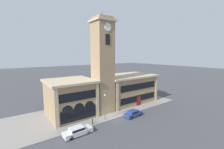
% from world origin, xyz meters
% --- Properties ---
extents(ground_plane, '(300.00, 300.00, 0.00)m').
position_xyz_m(ground_plane, '(0.00, 0.00, 0.00)').
color(ground_plane, '#424247').
extents(sidewalk_kerb, '(42.47, 13.86, 0.15)m').
position_xyz_m(sidewalk_kerb, '(0.00, 6.93, 0.07)').
color(sidewalk_kerb, gray).
rests_on(sidewalk_kerb, ground_plane).
extents(clock_tower, '(4.70, 4.70, 22.69)m').
position_xyz_m(clock_tower, '(0.00, 4.84, 10.80)').
color(clock_tower, '#9E7F5B').
rests_on(clock_tower, ground_plane).
extents(town_hall_left_wing, '(9.88, 9.72, 8.00)m').
position_xyz_m(town_hall_left_wing, '(-6.89, 7.31, 4.03)').
color(town_hall_left_wing, '#9E7F5B').
rests_on(town_hall_left_wing, ground_plane).
extents(town_hall_right_wing, '(15.63, 9.72, 7.70)m').
position_xyz_m(town_hall_right_wing, '(9.77, 7.32, 3.87)').
color(town_hall_right_wing, '#9E7F5B').
rests_on(town_hall_right_wing, ground_plane).
extents(parked_car_near, '(4.96, 2.00, 1.44)m').
position_xyz_m(parked_car_near, '(-9.02, -1.28, 0.76)').
color(parked_car_near, silver).
rests_on(parked_car_near, ground_plane).
extents(parked_car_mid, '(4.26, 1.94, 1.39)m').
position_xyz_m(parked_car_mid, '(3.80, -1.28, 0.73)').
color(parked_car_mid, navy).
rests_on(parked_car_mid, ground_plane).
extents(street_lamp, '(0.36, 0.36, 5.37)m').
position_xyz_m(street_lamp, '(-2.20, 0.67, 3.71)').
color(street_lamp, '#4C4C51').
rests_on(street_lamp, sidewalk_kerb).
extents(bollard, '(0.18, 0.18, 1.06)m').
position_xyz_m(bollard, '(-5.20, 0.49, 0.67)').
color(bollard, black).
rests_on(bollard, sidewalk_kerb).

